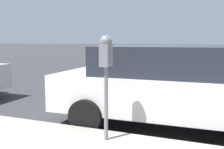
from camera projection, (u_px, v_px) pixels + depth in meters
The scene contains 3 objects.
ground_plane at pixel (138, 109), 6.57m from camera, with size 220.00×220.00×0.00m, color #333335.
parking_meter at pixel (106, 61), 3.91m from camera, with size 0.21×0.19×1.61m.
car_white at pixel (169, 86), 5.08m from camera, with size 2.09×4.60×1.59m.
Camera 1 is at (-6.18, -1.78, 1.70)m, focal length 42.00 mm.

